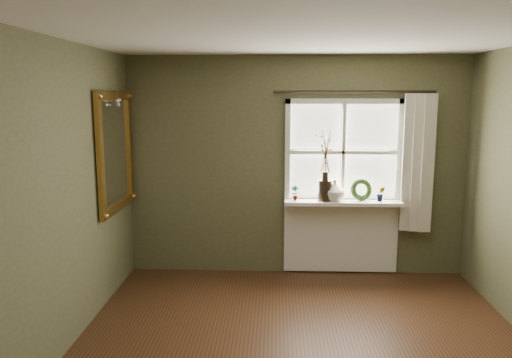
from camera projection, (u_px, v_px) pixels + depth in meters
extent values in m
plane|color=silver|center=(311.00, 29.00, 3.48)|extent=(4.50, 4.50, 0.00)
cube|color=brown|center=(296.00, 166.00, 5.96)|extent=(4.00, 0.10, 2.60)
cube|color=brown|center=(37.00, 208.00, 3.78)|extent=(0.10, 4.50, 2.60)
cube|color=white|center=(342.00, 201.00, 5.93)|extent=(1.36, 0.06, 0.06)
cube|color=white|center=(345.00, 101.00, 5.73)|extent=(1.36, 0.06, 0.06)
cube|color=white|center=(288.00, 152.00, 5.86)|extent=(0.06, 0.06, 1.24)
cube|color=white|center=(399.00, 152.00, 5.81)|extent=(0.06, 0.06, 1.24)
cube|color=white|center=(343.00, 152.00, 5.83)|extent=(1.24, 0.05, 0.04)
cube|color=white|center=(343.00, 152.00, 5.83)|extent=(0.04, 0.05, 1.12)
cube|color=white|center=(316.00, 127.00, 5.82)|extent=(0.59, 0.01, 0.53)
cube|color=white|center=(372.00, 127.00, 5.80)|extent=(0.59, 0.01, 0.53)
cube|color=white|center=(315.00, 177.00, 5.92)|extent=(0.59, 0.01, 0.53)
cube|color=white|center=(370.00, 177.00, 5.90)|extent=(0.59, 0.01, 0.53)
cube|color=white|center=(343.00, 202.00, 5.83)|extent=(1.36, 0.26, 0.04)
cube|color=white|center=(340.00, 236.00, 6.02)|extent=(1.36, 0.04, 0.88)
cylinder|color=black|center=(325.00, 190.00, 5.82)|extent=(0.22, 0.22, 0.24)
imported|color=silver|center=(335.00, 190.00, 5.81)|extent=(0.27, 0.27, 0.25)
torus|color=#273F1C|center=(361.00, 192.00, 5.84)|extent=(0.28, 0.16, 0.27)
imported|color=#273F1C|center=(295.00, 193.00, 5.84)|extent=(0.11, 0.08, 0.18)
imported|color=#273F1C|center=(381.00, 194.00, 5.80)|extent=(0.10, 0.09, 0.17)
cube|color=beige|center=(417.00, 163.00, 5.73)|extent=(0.36, 0.12, 1.59)
cylinder|color=black|center=(354.00, 92.00, 5.66)|extent=(1.84, 0.03, 0.03)
cube|color=white|center=(115.00, 152.00, 5.37)|extent=(0.02, 0.89, 1.09)
cube|color=#A37430|center=(113.00, 96.00, 5.27)|extent=(0.05, 1.07, 0.09)
cube|color=#A37430|center=(119.00, 205.00, 5.47)|extent=(0.05, 1.07, 0.09)
cube|color=#A37430|center=(100.00, 157.00, 4.88)|extent=(0.05, 0.09, 1.09)
cube|color=#A37430|center=(129.00, 147.00, 5.85)|extent=(0.05, 0.09, 1.09)
sphere|color=silver|center=(117.00, 101.00, 5.24)|extent=(0.04, 0.04, 0.04)
sphere|color=silver|center=(118.00, 105.00, 5.28)|extent=(0.04, 0.04, 0.04)
sphere|color=silver|center=(119.00, 100.00, 5.30)|extent=(0.04, 0.04, 0.04)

